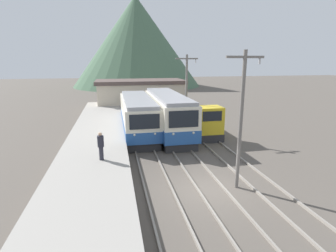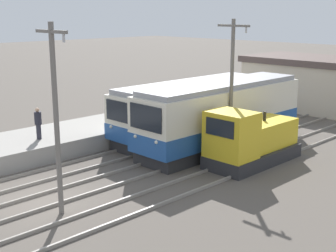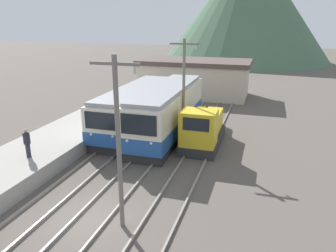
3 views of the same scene
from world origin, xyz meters
name	(u,v)px [view 1 (image 1 of 3)]	position (x,y,z in m)	size (l,w,h in m)	color
ground_plane	(207,190)	(0.00, 0.00, 0.00)	(200.00, 200.00, 0.00)	#564F47
platform_left	(87,193)	(-6.25, 0.00, 0.48)	(4.50, 54.00, 0.97)	gray
track_left	(160,193)	(-2.60, 0.00, 0.07)	(1.54, 60.00, 0.14)	gray
track_center	(210,188)	(0.20, 0.00, 0.07)	(1.54, 60.00, 0.14)	gray
track_right	(260,183)	(3.20, 0.00, 0.07)	(1.54, 60.00, 0.14)	gray
commuter_train_left	(138,117)	(-2.60, 12.16, 1.64)	(2.84, 11.61, 3.51)	#28282B
commuter_train_center	(168,115)	(0.20, 11.67, 1.77)	(2.84, 11.90, 3.81)	#28282B
shunting_locomotive	(202,123)	(3.20, 10.30, 1.21)	(2.40, 5.65, 3.00)	#28282B
catenary_mast_near	(241,117)	(1.71, -0.03, 4.00)	(2.00, 0.20, 7.36)	slate
catenary_mast_mid	(186,93)	(1.71, 10.54, 4.00)	(2.00, 0.20, 7.36)	slate
person_on_platform	(101,145)	(-5.63, 3.22, 1.91)	(0.38, 0.38, 1.73)	#282833
station_building	(140,94)	(-0.91, 26.00, 2.10)	(12.60, 6.30, 4.15)	beige
mountain_backdrop	(136,42)	(1.98, 62.69, 11.80)	(34.70, 34.70, 23.60)	#47664C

